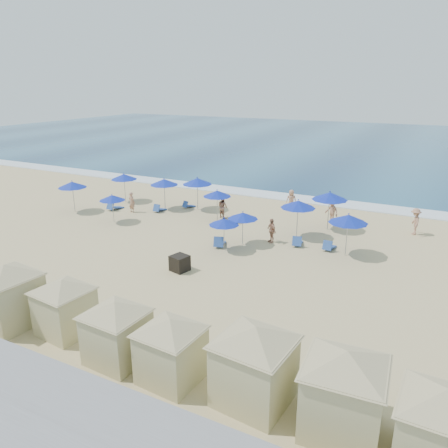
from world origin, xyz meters
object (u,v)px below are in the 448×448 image
at_px(cabana_0, 8,287).
at_px(umbrella_7, 298,204).
at_px(trash_bin, 180,263).
at_px(cabana_1, 64,300).
at_px(beachgoer_2, 271,230).
at_px(umbrella_0, 124,177).
at_px(umbrella_4, 197,181).
at_px(umbrella_2, 164,182).
at_px(umbrella_9, 330,196).
at_px(umbrella_10, 348,219).
at_px(beachgoer_1, 223,207).
at_px(cabana_2, 116,324).
at_px(umbrella_3, 112,198).
at_px(beachgoer_3, 332,211).
at_px(cabana_3, 171,342).
at_px(beachgoer_4, 291,200).
at_px(beachgoer_0, 132,202).
at_px(beachgoer_5, 415,222).
at_px(cabana_5, 345,381).
at_px(cabana_4, 255,355).
at_px(umbrella_6, 224,222).
at_px(umbrella_5, 217,193).
at_px(cabana_6, 443,420).
at_px(umbrella_8, 243,216).

xyz_separation_m(cabana_0, umbrella_7, (7.18, 15.81, 0.55)).
relative_size(trash_bin, umbrella_7, 0.33).
xyz_separation_m(cabana_1, beachgoer_2, (3.49, 13.61, -0.69)).
bearing_deg(umbrella_0, umbrella_4, 6.00).
height_order(cabana_1, beachgoer_2, cabana_1).
distance_m(umbrella_2, umbrella_9, 12.93).
distance_m(umbrella_10, beachgoer_1, 10.50).
xyz_separation_m(umbrella_10, beachgoer_1, (-9.86, 3.33, -1.40)).
xyz_separation_m(cabana_2, umbrella_3, (-11.28, 12.74, 0.34)).
height_order(beachgoer_1, beachgoer_3, beachgoer_3).
height_order(cabana_1, umbrella_3, cabana_1).
bearing_deg(cabana_3, cabana_2, 179.82).
bearing_deg(umbrella_10, beachgoer_4, 128.21).
height_order(cabana_3, umbrella_4, umbrella_4).
height_order(cabana_2, umbrella_10, cabana_2).
xyz_separation_m(cabana_2, beachgoer_0, (-11.71, 15.39, -0.69)).
bearing_deg(beachgoer_1, cabana_2, 127.49).
relative_size(umbrella_7, beachgoer_3, 1.43).
height_order(beachgoer_0, beachgoer_5, beachgoer_5).
height_order(umbrella_4, beachgoer_1, umbrella_4).
xyz_separation_m(cabana_5, umbrella_2, (-17.96, 17.02, 0.52)).
relative_size(umbrella_2, beachgoer_0, 1.59).
xyz_separation_m(cabana_2, umbrella_9, (2.92, 18.21, 0.89)).
height_order(cabana_1, cabana_4, cabana_4).
distance_m(umbrella_4, beachgoer_5, 15.98).
relative_size(umbrella_6, beachgoer_3, 1.15).
bearing_deg(cabana_5, umbrella_6, 130.72).
bearing_deg(beachgoer_2, cabana_0, -74.03).
bearing_deg(umbrella_2, umbrella_5, -8.36).
relative_size(cabana_6, beachgoer_4, 2.70).
bearing_deg(umbrella_6, umbrella_9, 56.04).
distance_m(cabana_0, beachgoer_5, 24.32).
bearing_deg(umbrella_3, beachgoer_4, 40.65).
relative_size(trash_bin, umbrella_10, 0.33).
xyz_separation_m(cabana_5, umbrella_8, (-9.05, 12.60, 0.18)).
bearing_deg(beachgoer_2, cabana_1, -65.26).
bearing_deg(beachgoer_0, umbrella_0, -33.23).
distance_m(umbrella_0, beachgoer_1, 9.59).
relative_size(beachgoer_0, beachgoer_2, 1.02).
bearing_deg(cabana_4, trash_bin, 135.71).
relative_size(umbrella_5, umbrella_9, 0.85).
xyz_separation_m(beachgoer_0, beachgoer_3, (14.46, 4.48, 0.10)).
relative_size(cabana_6, umbrella_0, 1.80).
distance_m(cabana_0, beachgoer_2, 15.42).
height_order(cabana_6, umbrella_7, cabana_6).
relative_size(cabana_5, umbrella_3, 2.22).
bearing_deg(umbrella_7, trash_bin, -115.76).
distance_m(cabana_4, cabana_5, 2.75).
xyz_separation_m(umbrella_3, umbrella_4, (3.72, 5.65, 0.48)).
relative_size(cabana_2, beachgoer_0, 2.59).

